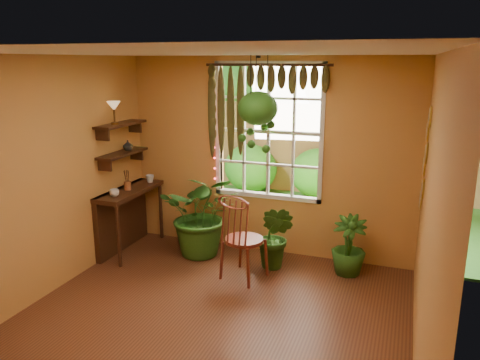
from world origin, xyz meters
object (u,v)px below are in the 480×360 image
(counter_ledge, at_px, (124,212))
(hanging_basket, at_px, (258,113))
(potted_plant_mid, at_px, (275,237))
(potted_plant_left, at_px, (203,214))
(windsor_chair, at_px, (243,251))

(counter_ledge, xyz_separation_m, hanging_basket, (1.87, 0.33, 1.44))
(potted_plant_mid, distance_m, hanging_basket, 1.60)
(counter_ledge, distance_m, hanging_basket, 2.38)
(potted_plant_left, bearing_deg, potted_plant_mid, -5.12)
(windsor_chair, bearing_deg, potted_plant_mid, 70.06)
(windsor_chair, height_order, potted_plant_mid, windsor_chair)
(potted_plant_left, relative_size, hanging_basket, 0.97)
(counter_ledge, relative_size, windsor_chair, 0.94)
(hanging_basket, bearing_deg, counter_ledge, -169.91)
(counter_ledge, bearing_deg, potted_plant_mid, 2.66)
(windsor_chair, xyz_separation_m, hanging_basket, (-0.03, 0.65, 1.62))
(potted_plant_left, distance_m, hanging_basket, 1.58)
(counter_ledge, bearing_deg, potted_plant_left, 9.93)
(potted_plant_left, xyz_separation_m, hanging_basket, (0.74, 0.13, 1.39))
(counter_ledge, height_order, windsor_chair, windsor_chair)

